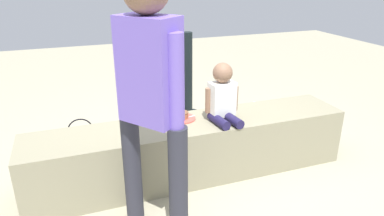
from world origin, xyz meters
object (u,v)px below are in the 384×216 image
(child_seated, at_px, (223,96))
(gift_bag, at_px, (161,116))
(cake_plate, at_px, (182,117))
(water_bottle_near_gift, at_px, (254,112))
(adult_standing, at_px, (150,88))
(handbag_black_leather, at_px, (82,141))
(party_cup_red, at_px, (248,121))

(child_seated, relative_size, gift_bag, 1.39)
(cake_plate, distance_m, gift_bag, 0.99)
(cake_plate, xyz_separation_m, water_bottle_near_gift, (1.14, 0.77, -0.41))
(adult_standing, relative_size, cake_plate, 7.57)
(child_seated, distance_m, gift_bag, 1.21)
(water_bottle_near_gift, bearing_deg, gift_bag, 172.10)
(gift_bag, xyz_separation_m, handbag_black_leather, (-0.87, -0.30, -0.02))
(adult_standing, bearing_deg, party_cup_red, 42.44)
(water_bottle_near_gift, bearing_deg, child_seated, -132.88)
(child_seated, bearing_deg, handbag_black_leather, 146.32)
(gift_bag, relative_size, handbag_black_leather, 0.95)
(cake_plate, bearing_deg, party_cup_red, 32.67)
(adult_standing, xyz_separation_m, handbag_black_leather, (-0.41, 1.27, -0.89))
(adult_standing, relative_size, party_cup_red, 14.28)
(water_bottle_near_gift, xyz_separation_m, handbag_black_leather, (-1.96, -0.15, 0.03))
(gift_bag, bearing_deg, child_seated, -76.30)
(party_cup_red, bearing_deg, water_bottle_near_gift, 43.08)
(child_seated, height_order, adult_standing, adult_standing)
(water_bottle_near_gift, bearing_deg, adult_standing, -137.50)
(child_seated, relative_size, cake_plate, 2.16)
(water_bottle_near_gift, xyz_separation_m, party_cup_red, (-0.14, -0.13, -0.05))
(adult_standing, relative_size, gift_bag, 4.88)
(child_seated, distance_m, adult_standing, 0.94)
(adult_standing, relative_size, water_bottle_near_gift, 7.43)
(child_seated, bearing_deg, adult_standing, -143.90)
(cake_plate, height_order, water_bottle_near_gift, cake_plate)
(gift_bag, bearing_deg, handbag_black_leather, -160.88)
(gift_bag, height_order, party_cup_red, gift_bag)
(gift_bag, relative_size, water_bottle_near_gift, 1.52)
(adult_standing, xyz_separation_m, gift_bag, (0.46, 1.57, -0.87))
(gift_bag, bearing_deg, cake_plate, -93.06)
(cake_plate, relative_size, water_bottle_near_gift, 0.98)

